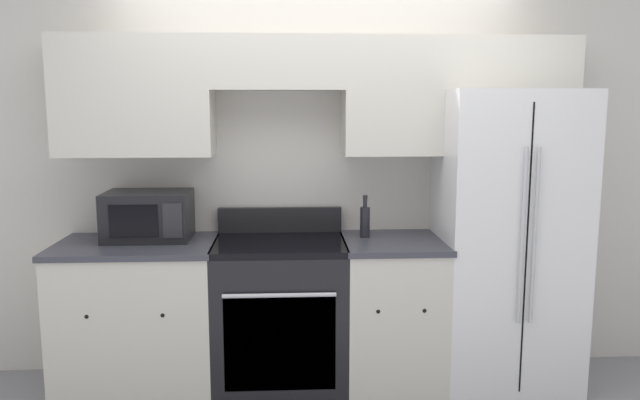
# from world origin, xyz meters

# --- Properties ---
(wall_back) EXTENTS (8.00, 0.39, 2.60)m
(wall_back) POSITION_xyz_m (0.01, 0.59, 1.47)
(wall_back) COLOR beige
(wall_back) RESTS_ON ground_plane
(lower_cabinets_left) EXTENTS (0.95, 0.64, 0.92)m
(lower_cabinets_left) POSITION_xyz_m (-1.10, 0.31, 0.46)
(lower_cabinets_left) COLOR beige
(lower_cabinets_left) RESTS_ON ground_plane
(lower_cabinets_right) EXTENTS (0.61, 0.64, 0.92)m
(lower_cabinets_right) POSITION_xyz_m (0.45, 0.31, 0.46)
(lower_cabinets_right) COLOR beige
(lower_cabinets_right) RESTS_ON ground_plane
(oven_range) EXTENTS (0.79, 0.65, 1.08)m
(oven_range) POSITION_xyz_m (-0.24, 0.31, 0.47)
(oven_range) COLOR black
(oven_range) RESTS_ON ground_plane
(refrigerator) EXTENTS (0.82, 0.78, 1.82)m
(refrigerator) POSITION_xyz_m (1.15, 0.37, 0.91)
(refrigerator) COLOR white
(refrigerator) RESTS_ON ground_plane
(microwave) EXTENTS (0.51, 0.37, 0.29)m
(microwave) POSITION_xyz_m (-1.04, 0.42, 1.07)
(microwave) COLOR black
(microwave) RESTS_ON lower_cabinets_left
(bottle) EXTENTS (0.06, 0.06, 0.26)m
(bottle) POSITION_xyz_m (0.28, 0.40, 1.02)
(bottle) COLOR black
(bottle) RESTS_ON lower_cabinets_right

